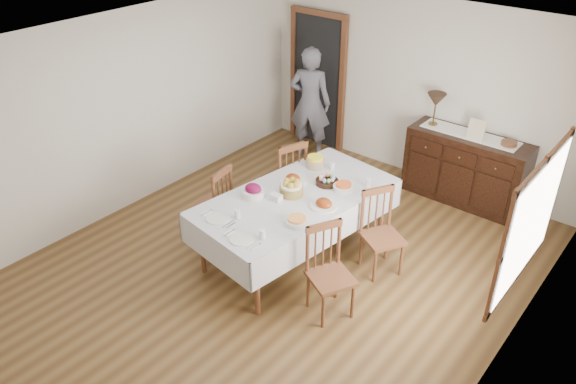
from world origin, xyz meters
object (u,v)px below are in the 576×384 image
Objects in this scene: chair_left_near at (214,204)px; person at (310,99)px; chair_left_far at (287,177)px; table_lamp at (436,101)px; chair_right_far at (381,231)px; dining_table at (296,203)px; sideboard at (465,169)px; chair_right_near at (329,270)px.

chair_left_near is 2.69m from person.
table_lamp is (1.11, 1.83, 0.78)m from chair_left_far.
chair_right_far is at bearing 120.13° from person.
dining_table is 2.68m from person.
chair_left_near is 2.20× the size of table_lamp.
table_lamp reaches higher than chair_left_far.
sideboard is at bearing -2.10° from table_lamp.
sideboard is 1.01m from table_lamp.
person reaches higher than sideboard.
sideboard is 0.86× the size of person.
chair_right_near is at bearing 71.34° from chair_left_far.
chair_right_near is at bearing 107.71° from person.
chair_left_far is at bearing 94.97° from person.
table_lamp is at bearing 164.84° from person.
table_lamp reaches higher than sideboard.
person is (-0.52, 2.61, 0.43)m from chair_left_near.
dining_table is 2.67m from sideboard.
person is (-2.39, 1.82, 0.43)m from chair_right_far.
dining_table is at bearing 84.35° from chair_right_near.
person is 1.98m from table_lamp.
table_lamp is (1.93, 0.25, 0.38)m from person.
person is (-0.82, 1.58, 0.39)m from chair_left_far.
chair_left_far is at bearing -121.21° from table_lamp.
table_lamp is at bearing 42.75° from chair_right_far.
table_lamp is at bearing 168.16° from chair_left_far.
person is at bearing -172.60° from table_lamp.
chair_right_far is (1.87, 0.78, -0.00)m from chair_left_near.
sideboard is at bearing 133.98° from chair_left_near.
chair_right_near is at bearing -24.57° from dining_table.
dining_table is 2.33× the size of chair_left_far.
dining_table is at bearing 65.10° from chair_left_far.
chair_left_far is at bearing 78.70° from chair_right_near.
sideboard is at bearing 23.88° from chair_right_near.
sideboard is at bearing 162.71° from person.
chair_left_near reaches higher than chair_right_far.
dining_table is 5.48× the size of table_lamp.
table_lamp reaches higher than chair_right_near.
person is at bearing 131.55° from dining_table.
chair_right_near is 0.54× the size of person.
chair_left_near is 0.93× the size of chair_left_far.
person reaches higher than chair_right_far.
person is (-2.50, -0.23, 0.46)m from sideboard.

